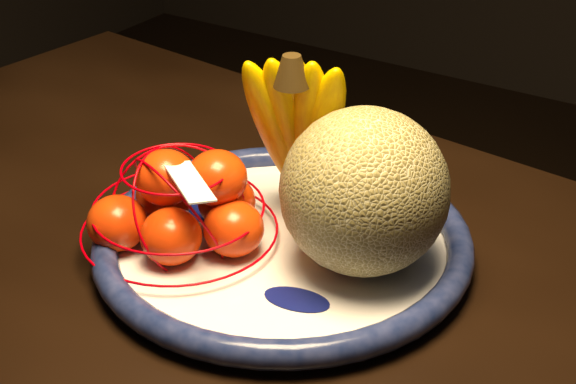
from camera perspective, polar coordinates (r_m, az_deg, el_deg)
The scene contains 6 objects.
dining_table at distance 0.89m, azimuth -2.05°, elevation -10.86°, with size 1.48×0.99×0.70m.
fruit_bowl at distance 0.90m, azimuth -0.35°, elevation -3.29°, with size 0.39×0.39×0.03m.
cantaloupe at distance 0.83m, azimuth 4.96°, elevation 0.03°, with size 0.16×0.16×0.16m, color olive.
banana_bunch at distance 0.91m, azimuth 0.71°, elevation 4.41°, with size 0.13×0.13×0.21m.
mandarin_bag at distance 0.89m, azimuth -6.75°, elevation -0.96°, with size 0.26×0.26×0.13m.
price_tag at distance 0.84m, azimuth -6.39°, elevation 0.65°, with size 0.07×0.03×0.00m, color white.
Camera 1 is at (0.42, -0.54, 1.20)m, focal length 55.00 mm.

